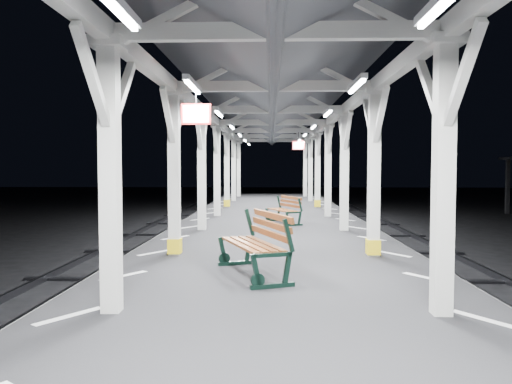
{
  "coord_description": "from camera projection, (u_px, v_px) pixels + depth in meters",
  "views": [
    {
      "loc": [
        -0.05,
        -7.98,
        2.78
      ],
      "look_at": [
        -0.4,
        3.53,
        2.2
      ],
      "focal_mm": 35.0,
      "sensor_mm": 36.0,
      "label": 1
    }
  ],
  "objects": [
    {
      "name": "ground",
      "position": [
        274.0,
        338.0,
        8.11
      ],
      "size": [
        120.0,
        120.0,
        0.0
      ],
      "primitive_type": "plane",
      "color": "black",
      "rests_on": "ground"
    },
    {
      "name": "platform",
      "position": [
        274.0,
        307.0,
        8.08
      ],
      "size": [
        6.0,
        50.0,
        1.0
      ],
      "primitive_type": "cube",
      "color": "black",
      "rests_on": "ground"
    },
    {
      "name": "hazard_stripes_left",
      "position": [
        124.0,
        276.0,
        8.13
      ],
      "size": [
        1.0,
        48.0,
        0.01
      ],
      "primitive_type": "cube",
      "color": "silver",
      "rests_on": "platform"
    },
    {
      "name": "hazard_stripes_right",
      "position": [
        427.0,
        278.0,
        7.98
      ],
      "size": [
        1.0,
        48.0,
        0.01
      ],
      "primitive_type": "cube",
      "color": "silver",
      "rests_on": "platform"
    },
    {
      "name": "canopy",
      "position": [
        274.0,
        54.0,
        7.86
      ],
      "size": [
        5.4,
        49.0,
        4.65
      ],
      "color": "silver",
      "rests_on": "platform"
    },
    {
      "name": "bench_mid",
      "position": [
        259.0,
        242.0,
        8.18
      ],
      "size": [
        1.32,
        2.02,
        1.03
      ],
      "rotation": [
        0.0,
        0.0,
        0.36
      ],
      "color": "black",
      "rests_on": "platform"
    },
    {
      "name": "bench_far",
      "position": [
        286.0,
        209.0,
        15.74
      ],
      "size": [
        1.16,
        1.66,
        0.85
      ],
      "rotation": [
        0.0,
        0.0,
        0.42
      ],
      "color": "black",
      "rests_on": "platform"
    }
  ]
}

